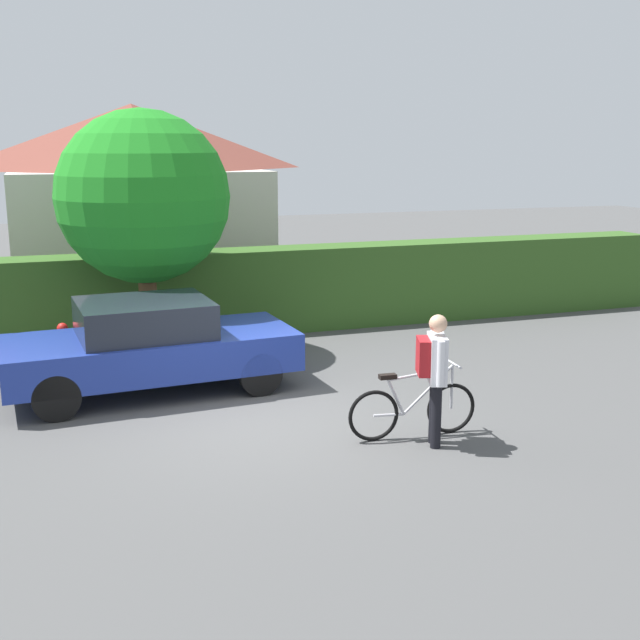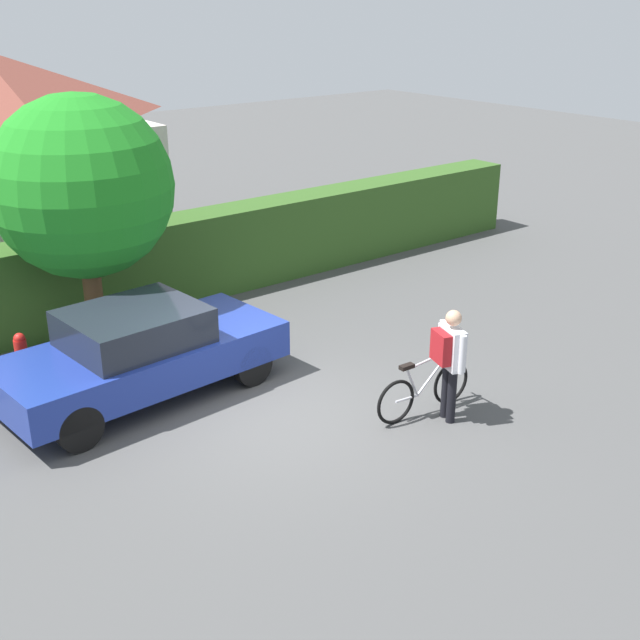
{
  "view_description": "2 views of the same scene",
  "coord_description": "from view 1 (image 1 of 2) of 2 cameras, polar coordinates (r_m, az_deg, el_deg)",
  "views": [
    {
      "loc": [
        -2.5,
        -10.13,
        3.73
      ],
      "look_at": [
        1.15,
        0.69,
        1.18
      ],
      "focal_mm": 44.77,
      "sensor_mm": 36.0,
      "label": 1
    },
    {
      "loc": [
        -6.01,
        -8.65,
        5.75
      ],
      "look_at": [
        1.16,
        0.41,
        1.08
      ],
      "focal_mm": 45.96,
      "sensor_mm": 36.0,
      "label": 2
    }
  ],
  "objects": [
    {
      "name": "parked_car_near",
      "position": [
        12.33,
        -12.1,
        -1.75
      ],
      "size": [
        4.43,
        2.12,
        1.42
      ],
      "color": "navy",
      "rests_on": "ground"
    },
    {
      "name": "house_distant",
      "position": [
        20.17,
        -13.05,
        8.39
      ],
      "size": [
        5.93,
        5.85,
        4.63
      ],
      "color": "beige",
      "rests_on": "ground"
    },
    {
      "name": "hedge_row",
      "position": [
        15.72,
        -9.2,
        1.81
      ],
      "size": [
        20.71,
        0.9,
        1.67
      ],
      "primitive_type": "cube",
      "color": "#315620",
      "rests_on": "ground"
    },
    {
      "name": "ground_plane",
      "position": [
        11.08,
        -4.55,
        -7.12
      ],
      "size": [
        60.0,
        60.0,
        0.0
      ],
      "primitive_type": "plane",
      "color": "#494949"
    },
    {
      "name": "tree_kerbside",
      "position": [
        14.15,
        -12.52,
        8.54
      ],
      "size": [
        2.97,
        2.97,
        4.3
      ],
      "color": "brown",
      "rests_on": "ground"
    },
    {
      "name": "person_rider",
      "position": [
        9.94,
        8.15,
        -3.33
      ],
      "size": [
        0.46,
        0.65,
        1.68
      ],
      "color": "black",
      "rests_on": "ground"
    },
    {
      "name": "fire_hydrant",
      "position": [
        13.94,
        -17.85,
        -1.79
      ],
      "size": [
        0.2,
        0.2,
        0.81
      ],
      "color": "red",
      "rests_on": "ground"
    },
    {
      "name": "bicycle",
      "position": [
        10.38,
        6.67,
        -6.32
      ],
      "size": [
        1.74,
        0.5,
        0.96
      ],
      "color": "black",
      "rests_on": "ground"
    }
  ]
}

